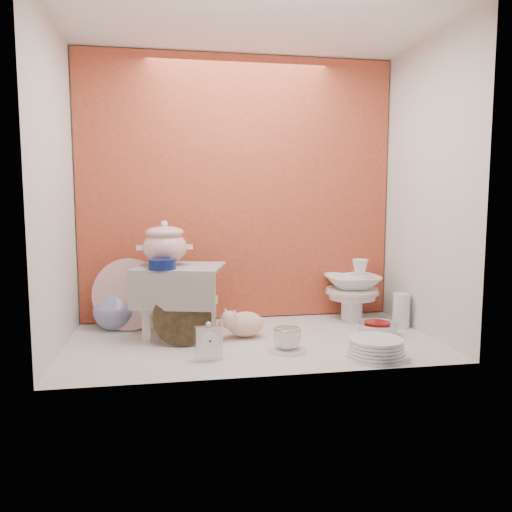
{
  "coord_description": "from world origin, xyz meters",
  "views": [
    {
      "loc": [
        -0.41,
        -2.41,
        0.71
      ],
      "look_at": [
        0.02,
        0.02,
        0.42
      ],
      "focal_mm": 35.61,
      "sensor_mm": 36.0,
      "label": 1
    }
  ],
  "objects": [
    {
      "name": "crystal_bowl",
      "position": [
        0.65,
        -0.01,
        0.03
      ],
      "size": [
        0.26,
        0.26,
        0.07
      ],
      "primitive_type": "imported",
      "rotation": [
        0.0,
        0.0,
        0.31
      ],
      "color": "silver",
      "rests_on": "ground"
    },
    {
      "name": "niche_shell",
      "position": [
        0.0,
        0.18,
        0.93
      ],
      "size": [
        1.86,
        1.03,
        1.53
      ],
      "color": "#C24C30",
      "rests_on": "ground"
    },
    {
      "name": "gold_rim_teacup",
      "position": [
        0.13,
        -0.19,
        0.06
      ],
      "size": [
        0.13,
        0.13,
        0.1
      ],
      "primitive_type": "imported",
      "rotation": [
        0.0,
        0.0,
        0.05
      ],
      "color": "white",
      "rests_on": "teacup_saucer"
    },
    {
      "name": "soup_tureen",
      "position": [
        -0.42,
        0.2,
        0.48
      ],
      "size": [
        0.35,
        0.35,
        0.23
      ],
      "primitive_type": null,
      "rotation": [
        0.0,
        0.0,
        -0.41
      ],
      "color": "white",
      "rests_on": "step_stool"
    },
    {
      "name": "lattice_dish",
      "position": [
        0.52,
        -0.37,
        0.01
      ],
      "size": [
        0.18,
        0.18,
        0.02
      ],
      "primitive_type": "cube",
      "rotation": [
        0.0,
        0.0,
        -0.02
      ],
      "color": "white",
      "rests_on": "ground"
    },
    {
      "name": "ground",
      "position": [
        0.0,
        0.0,
        0.0
      ],
      "size": [
        1.8,
        1.8,
        0.0
      ],
      "primitive_type": "plane",
      "color": "silver",
      "rests_on": "ground"
    },
    {
      "name": "dinner_plate_stack",
      "position": [
        0.49,
        -0.36,
        0.04
      ],
      "size": [
        0.29,
        0.29,
        0.09
      ],
      "primitive_type": "cylinder",
      "rotation": [
        0.0,
        0.0,
        -0.16
      ],
      "color": "white",
      "rests_on": "ground"
    },
    {
      "name": "teacup_saucer",
      "position": [
        0.13,
        -0.19,
        0.01
      ],
      "size": [
        0.17,
        0.17,
        0.01
      ],
      "primitive_type": "cylinder",
      "rotation": [
        0.0,
        0.0,
        -0.01
      ],
      "color": "white",
      "rests_on": "ground"
    },
    {
      "name": "porcelain_tower",
      "position": [
        0.64,
        0.34,
        0.18
      ],
      "size": [
        0.4,
        0.4,
        0.35
      ],
      "primitive_type": null,
      "rotation": [
        0.0,
        0.0,
        0.36
      ],
      "color": "white",
      "rests_on": "ground"
    },
    {
      "name": "plush_pig",
      "position": [
        -0.03,
        0.07,
        0.07
      ],
      "size": [
        0.25,
        0.18,
        0.14
      ],
      "primitive_type": "ellipsoid",
      "rotation": [
        0.0,
        0.0,
        -0.08
      ],
      "color": "beige",
      "rests_on": "ground"
    },
    {
      "name": "lacquer_tray",
      "position": [
        -0.34,
        -0.02,
        0.14
      ],
      "size": [
        0.29,
        0.1,
        0.28
      ],
      "primitive_type": null,
      "rotation": [
        0.0,
        0.0,
        -0.12
      ],
      "color": "black",
      "rests_on": "ground"
    },
    {
      "name": "mantel_clock",
      "position": [
        -0.24,
        -0.26,
        0.08
      ],
      "size": [
        0.12,
        0.05,
        0.17
      ],
      "primitive_type": "cube",
      "rotation": [
        0.0,
        0.0,
        0.12
      ],
      "color": "silver",
      "rests_on": "ground"
    },
    {
      "name": "cobalt_bowl",
      "position": [
        -0.43,
        0.05,
        0.39
      ],
      "size": [
        0.17,
        0.17,
        0.05
      ],
      "primitive_type": "cylinder",
      "rotation": [
        0.0,
        0.0,
        -0.29
      ],
      "color": "#0A164D",
      "rests_on": "step_stool"
    },
    {
      "name": "floral_platter",
      "position": [
        -0.62,
        0.33,
        0.19
      ],
      "size": [
        0.4,
        0.16,
        0.38
      ],
      "primitive_type": null,
      "rotation": [
        0.0,
        0.0,
        -0.18
      ],
      "color": "white",
      "rests_on": "ground"
    },
    {
      "name": "step_stool",
      "position": [
        -0.35,
        0.16,
        0.18
      ],
      "size": [
        0.5,
        0.46,
        0.36
      ],
      "primitive_type": null,
      "rotation": [
        0.0,
        0.0,
        -0.26
      ],
      "color": "silver",
      "rests_on": "ground"
    },
    {
      "name": "clear_glass_vase",
      "position": [
        0.84,
        0.12,
        0.09
      ],
      "size": [
        0.1,
        0.1,
        0.19
      ],
      "primitive_type": "cylinder",
      "rotation": [
        0.0,
        0.0,
        0.07
      ],
      "color": "silver",
      "rests_on": "ground"
    },
    {
      "name": "blue_white_vase",
      "position": [
        -0.69,
        0.37,
        0.12
      ],
      "size": [
        0.27,
        0.27,
        0.25
      ],
      "primitive_type": "imported",
      "rotation": [
        0.0,
        0.0,
        -0.16
      ],
      "color": "silver",
      "rests_on": "ground"
    }
  ]
}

